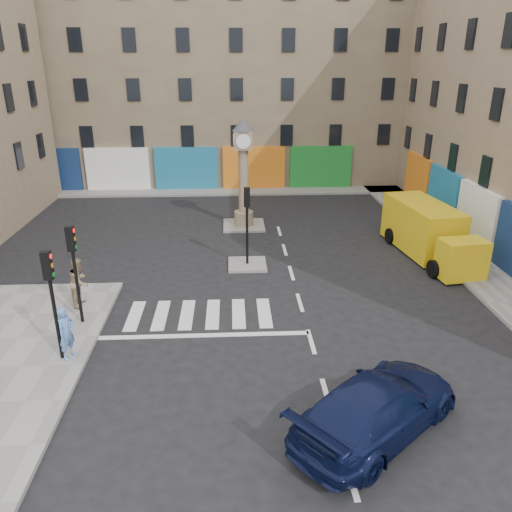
{
  "coord_description": "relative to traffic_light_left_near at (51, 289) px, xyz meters",
  "views": [
    {
      "loc": [
        -2.68,
        -13.99,
        9.23
      ],
      "look_at": [
        -1.77,
        4.19,
        2.0
      ],
      "focal_mm": 35.0,
      "sensor_mm": 36.0,
      "label": 1
    }
  ],
  "objects": [
    {
      "name": "ground",
      "position": [
        8.3,
        -0.2,
        -2.62
      ],
      "size": [
        120.0,
        120.0,
        0.0
      ],
      "primitive_type": "plane",
      "color": "black",
      "rests_on": "ground"
    },
    {
      "name": "sidewalk_right",
      "position": [
        17.0,
        9.8,
        -2.55
      ],
      "size": [
        2.6,
        30.0,
        0.15
      ],
      "primitive_type": "cube",
      "color": "gray",
      "rests_on": "ground"
    },
    {
      "name": "sidewalk_far",
      "position": [
        4.3,
        22.0,
        -2.55
      ],
      "size": [
        32.0,
        2.4,
        0.15
      ],
      "primitive_type": "cube",
      "color": "gray",
      "rests_on": "ground"
    },
    {
      "name": "island_near",
      "position": [
        6.3,
        7.8,
        -2.56
      ],
      "size": [
        1.8,
        1.8,
        0.12
      ],
      "primitive_type": "cube",
      "color": "gray",
      "rests_on": "ground"
    },
    {
      "name": "island_far",
      "position": [
        6.3,
        13.8,
        -2.56
      ],
      "size": [
        2.4,
        2.4,
        0.12
      ],
      "primitive_type": "cube",
      "color": "gray",
      "rests_on": "ground"
    },
    {
      "name": "building_far",
      "position": [
        4.3,
        27.8,
        5.88
      ],
      "size": [
        32.0,
        10.0,
        17.0
      ],
      "primitive_type": "cube",
      "color": "#7F7255",
      "rests_on": "ground"
    },
    {
      "name": "traffic_light_left_near",
      "position": [
        0.0,
        0.0,
        0.0
      ],
      "size": [
        0.28,
        0.22,
        3.7
      ],
      "color": "black",
      "rests_on": "sidewalk_left"
    },
    {
      "name": "traffic_light_left_far",
      "position": [
        0.0,
        2.4,
        0.0
      ],
      "size": [
        0.28,
        0.22,
        3.7
      ],
      "color": "black",
      "rests_on": "sidewalk_left"
    },
    {
      "name": "traffic_light_island",
      "position": [
        6.3,
        7.8,
        -0.03
      ],
      "size": [
        0.28,
        0.22,
        3.7
      ],
      "color": "black",
      "rests_on": "island_near"
    },
    {
      "name": "clock_pillar",
      "position": [
        6.3,
        13.8,
        0.93
      ],
      "size": [
        1.2,
        1.2,
        6.1
      ],
      "color": "#977C63",
      "rests_on": "island_far"
    },
    {
      "name": "navy_sedan",
      "position": [
        9.31,
        -3.74,
        -1.83
      ],
      "size": [
        5.61,
        5.19,
        1.58
      ],
      "primitive_type": "imported",
      "rotation": [
        0.0,
        0.0,
        2.26
      ],
      "color": "#0B1233",
      "rests_on": "ground"
    },
    {
      "name": "yellow_van",
      "position": [
        15.31,
        8.74,
        -1.38
      ],
      "size": [
        3.02,
        7.06,
        2.49
      ],
      "rotation": [
        0.0,
        0.0,
        0.13
      ],
      "color": "yellow",
      "rests_on": "ground"
    },
    {
      "name": "pedestrian_blue",
      "position": [
        0.24,
        0.03,
        -1.57
      ],
      "size": [
        0.64,
        0.77,
        1.8
      ],
      "primitive_type": "imported",
      "rotation": [
        0.0,
        0.0,
        1.19
      ],
      "color": "#5885CA",
      "rests_on": "sidewalk_left"
    },
    {
      "name": "pedestrian_tan",
      "position": [
        -0.37,
        3.8,
        -1.49
      ],
      "size": [
        0.8,
        1.0,
        1.97
      ],
      "primitive_type": "imported",
      "rotation": [
        0.0,
        0.0,
        1.51
      ],
      "color": "#93795A",
      "rests_on": "sidewalk_left"
    }
  ]
}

